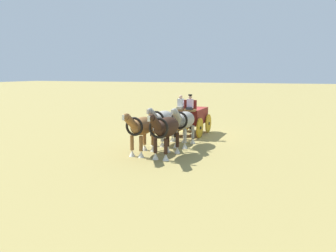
{
  "coord_description": "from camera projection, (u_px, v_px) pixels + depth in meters",
  "views": [
    {
      "loc": [
        20.79,
        5.78,
        4.04
      ],
      "look_at": [
        4.34,
        -0.16,
        1.2
      ],
      "focal_mm": 35.29,
      "sensor_mm": 36.0,
      "label": 1
    }
  ],
  "objects": [
    {
      "name": "draft_horse_rear_off",
      "position": [
        162.0,
        120.0,
        18.65
      ],
      "size": [
        3.26,
        1.08,
        2.23
      ],
      "color": "#9E998E",
      "rests_on": "ground"
    },
    {
      "name": "show_wagon",
      "position": [
        192.0,
        117.0,
        21.54
      ],
      "size": [
        5.49,
        1.86,
        2.73
      ],
      "color": "maroon",
      "rests_on": "ground"
    },
    {
      "name": "ground_plane",
      "position": [
        193.0,
        134.0,
        21.89
      ],
      "size": [
        220.0,
        220.0,
        0.0
      ],
      "primitive_type": "plane",
      "color": "#9E8C4C"
    },
    {
      "name": "draft_horse_lead_off",
      "position": [
        141.0,
        128.0,
        16.26
      ],
      "size": [
        3.02,
        0.98,
        2.23
      ],
      "color": "brown",
      "rests_on": "ground"
    },
    {
      "name": "draft_horse_lead_near",
      "position": [
        166.0,
        129.0,
        15.78
      ],
      "size": [
        3.23,
        1.06,
        2.27
      ],
      "color": "#331E14",
      "rests_on": "ground"
    },
    {
      "name": "draft_horse_rear_near",
      "position": [
        184.0,
        121.0,
        18.15
      ],
      "size": [
        3.03,
        1.03,
        2.26
      ],
      "color": "#9E998E",
      "rests_on": "ground"
    }
  ]
}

